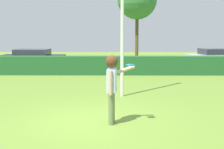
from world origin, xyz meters
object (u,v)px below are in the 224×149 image
object	(u,v)px
person	(112,81)
parked_car_black	(32,57)
frisbee	(130,65)
oak_tree	(137,0)
parked_car_silver	(217,57)

from	to	relation	value
person	parked_car_black	bearing A→B (deg)	112.87
frisbee	parked_car_black	size ratio (longest dim) A/B	0.05
parked_car_black	person	bearing A→B (deg)	-67.13
parked_car_black	oak_tree	size ratio (longest dim) A/B	0.65
parked_car_black	frisbee	bearing A→B (deg)	-65.54
oak_tree	parked_car_black	bearing A→B (deg)	-147.90
frisbee	oak_tree	xyz separation A→B (m)	(1.42, 17.70, 3.43)
person	oak_tree	distance (m)	18.15
oak_tree	person	bearing A→B (deg)	-96.06
frisbee	oak_tree	size ratio (longest dim) A/B	0.03
frisbee	oak_tree	bearing A→B (deg)	85.43
parked_car_silver	frisbee	bearing A→B (deg)	-115.86
frisbee	parked_car_silver	distance (m)	15.47
person	oak_tree	bearing A→B (deg)	83.94
frisbee	person	bearing A→B (deg)	172.47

